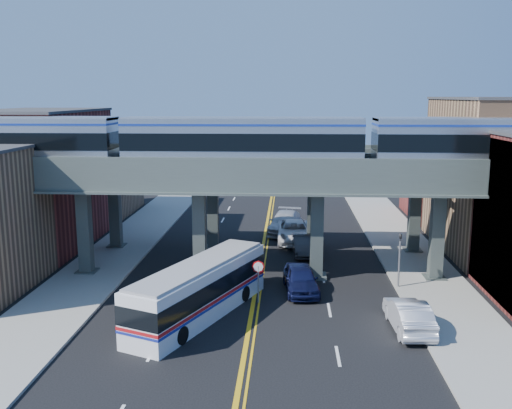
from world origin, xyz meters
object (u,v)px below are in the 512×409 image
at_px(car_parked_curb, 409,315).
at_px(car_lane_c, 294,231).
at_px(stop_sign, 258,275).
at_px(car_lane_a, 301,279).
at_px(traffic_signal, 400,255).
at_px(car_lane_b, 303,245).
at_px(car_lane_d, 285,223).
at_px(transit_train, 243,141).
at_px(transit_bus, 200,290).

bearing_deg(car_parked_curb, car_lane_c, -75.03).
distance_m(stop_sign, car_lane_a, 3.45).
height_order(stop_sign, traffic_signal, traffic_signal).
xyz_separation_m(car_lane_a, car_lane_b, (0.39, 8.78, -0.08)).
relative_size(car_lane_d, car_parked_curb, 1.27).
relative_size(traffic_signal, car_lane_b, 0.88).
height_order(transit_train, stop_sign, transit_train).
height_order(transit_bus, car_lane_a, transit_bus).
bearing_deg(car_lane_b, car_lane_a, -96.49).
distance_m(stop_sign, car_lane_d, 18.17).
relative_size(car_lane_c, car_parked_curb, 1.26).
bearing_deg(car_lane_a, car_lane_b, 81.58).
relative_size(transit_train, car_lane_d, 7.63).
xyz_separation_m(stop_sign, car_lane_a, (2.59, 2.09, -0.91)).
relative_size(car_lane_a, car_lane_b, 1.07).
bearing_deg(car_parked_curb, traffic_signal, -98.81).
xyz_separation_m(transit_bus, car_lane_b, (6.15, 13.15, -0.75)).
distance_m(traffic_signal, car_lane_a, 6.54).
height_order(car_lane_d, car_parked_curb, car_lane_d).
distance_m(stop_sign, car_parked_curb, 9.01).
height_order(stop_sign, car_parked_curb, stop_sign).
height_order(car_lane_c, car_lane_d, car_lane_d).
bearing_deg(transit_bus, car_lane_d, 10.13).
xyz_separation_m(car_lane_c, car_lane_d, (-0.80, 3.26, 0.04)).
bearing_deg(car_lane_b, traffic_signal, -56.99).
bearing_deg(transit_train, traffic_signal, -11.08).
height_order(transit_train, car_parked_curb, transit_train).
relative_size(car_lane_a, car_parked_curb, 0.99).
bearing_deg(transit_bus, transit_train, 8.73).
bearing_deg(traffic_signal, car_lane_a, -171.76).
height_order(transit_train, car_lane_a, transit_train).
relative_size(traffic_signal, car_parked_curb, 0.81).
xyz_separation_m(car_lane_c, car_parked_curb, (5.90, -18.45, -0.05)).
bearing_deg(stop_sign, traffic_signal, 18.63).
xyz_separation_m(traffic_signal, car_lane_c, (-6.60, 11.83, -1.42)).
xyz_separation_m(transit_bus, car_lane_d, (4.68, 20.37, -0.59)).
distance_m(transit_bus, car_lane_b, 14.54).
relative_size(transit_train, car_lane_c, 7.66).
xyz_separation_m(stop_sign, car_lane_d, (1.50, 18.09, -0.83)).
height_order(stop_sign, transit_bus, transit_bus).
distance_m(traffic_signal, car_lane_b, 9.96).
bearing_deg(transit_train, car_lane_d, 77.86).
height_order(car_lane_b, car_lane_c, car_lane_c).
bearing_deg(stop_sign, transit_bus, -144.29).
height_order(transit_train, traffic_signal, transit_train).
height_order(transit_train, car_lane_c, transit_train).
relative_size(transit_train, traffic_signal, 11.87).
height_order(stop_sign, car_lane_b, stop_sign).
bearing_deg(car_lane_b, stop_sign, -109.30).
bearing_deg(traffic_signal, car_lane_c, 119.16).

